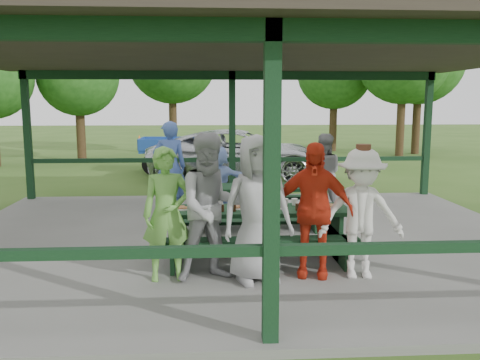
{
  "coord_description": "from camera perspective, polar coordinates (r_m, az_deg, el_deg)",
  "views": [
    {
      "loc": [
        -0.58,
        -8.39,
        2.38
      ],
      "look_at": [
        -0.07,
        -0.3,
        1.13
      ],
      "focal_mm": 38.0,
      "sensor_mm": 36.0,
      "label": 1
    }
  ],
  "objects": [
    {
      "name": "tree_right",
      "position": [
        23.79,
        17.9,
        12.91
      ],
      "size": [
        4.04,
        4.04,
        6.31
      ],
      "color": "#2F1F12",
      "rests_on": "ground"
    },
    {
      "name": "spectator_lblue",
      "position": [
        10.24,
        -2.43,
        -0.05
      ],
      "size": [
        1.35,
        0.51,
        1.43
      ],
      "primitive_type": "imported",
      "rotation": [
        0.0,
        0.0,
        3.21
      ],
      "color": "#9CB8F1",
      "rests_on": "concrete_slab"
    },
    {
      "name": "contestant_white_fedora",
      "position": [
        6.76,
        13.43,
        -3.68
      ],
      "size": [
        1.15,
        0.73,
        1.75
      ],
      "rotation": [
        0.0,
        0.0,
        -0.1
      ],
      "color": "silver",
      "rests_on": "concrete_slab"
    },
    {
      "name": "contestant_green",
      "position": [
        6.56,
        -8.19,
        -3.81
      ],
      "size": [
        0.69,
        0.51,
        1.73
      ],
      "primitive_type": "imported",
      "rotation": [
        0.0,
        0.0,
        0.16
      ],
      "color": "#65A843",
      "rests_on": "concrete_slab"
    },
    {
      "name": "pavilion_structure",
      "position": [
        8.44,
        0.36,
        14.12
      ],
      "size": [
        10.6,
        8.6,
        3.24
      ],
      "color": "black",
      "rests_on": "concrete_slab"
    },
    {
      "name": "tree_left",
      "position": [
        23.79,
        -7.67,
        13.34
      ],
      "size": [
        4.08,
        4.08,
        6.37
      ],
      "color": "#2F1F12",
      "rests_on": "ground"
    },
    {
      "name": "table_setting",
      "position": [
        7.4,
        3.03,
        -2.92
      ],
      "size": [
        2.4,
        0.45,
        0.1
      ],
      "color": "white",
      "rests_on": "picnic_table_near"
    },
    {
      "name": "concrete_slab",
      "position": [
        8.72,
        0.34,
        -6.73
      ],
      "size": [
        10.0,
        8.0,
        0.1
      ],
      "primitive_type": "cube",
      "color": "slate",
      "rests_on": "ground"
    },
    {
      "name": "contestant_grey_left",
      "position": [
        6.49,
        -3.18,
        -3.07
      ],
      "size": [
        1.08,
        0.94,
        1.9
      ],
      "primitive_type": "imported",
      "rotation": [
        0.0,
        0.0,
        0.27
      ],
      "color": "#97989A",
      "rests_on": "concrete_slab"
    },
    {
      "name": "spectator_blue",
      "position": [
        10.63,
        -7.9,
        1.47
      ],
      "size": [
        0.76,
        0.57,
        1.89
      ],
      "primitive_type": "imported",
      "rotation": [
        0.0,
        0.0,
        3.32
      ],
      "color": "#405CA8",
      "rests_on": "concrete_slab"
    },
    {
      "name": "tree_far_right",
      "position": [
        24.92,
        19.52,
        12.59
      ],
      "size": [
        4.03,
        4.03,
        6.29
      ],
      "color": "#2F1F12",
      "rests_on": "ground"
    },
    {
      "name": "contestant_red",
      "position": [
        6.7,
        8.16,
        -3.32
      ],
      "size": [
        1.11,
        0.67,
        1.77
      ],
      "primitive_type": "imported",
      "rotation": [
        0.0,
        0.0,
        -0.25
      ],
      "color": "red",
      "rests_on": "concrete_slab"
    },
    {
      "name": "ground",
      "position": [
        8.74,
        0.34,
        -7.05
      ],
      "size": [
        90.0,
        90.0,
        0.0
      ],
      "primitive_type": "plane",
      "color": "#32531A",
      "rests_on": "ground"
    },
    {
      "name": "tree_mid",
      "position": [
        25.4,
        10.57,
        11.82
      ],
      "size": [
        3.6,
        3.6,
        5.62
      ],
      "color": "#2F1F12",
      "rests_on": "ground"
    },
    {
      "name": "pickup_truck",
      "position": [
        15.58,
        0.01,
        2.84
      ],
      "size": [
        5.86,
        3.27,
        1.55
      ],
      "primitive_type": "imported",
      "rotation": [
        0.0,
        0.0,
        1.44
      ],
      "color": "silver",
      "rests_on": "ground"
    },
    {
      "name": "picnic_table_far",
      "position": [
        9.4,
        1.56,
        -2.34
      ],
      "size": [
        2.44,
        1.39,
        0.75
      ],
      "color": "black",
      "rests_on": "concrete_slab"
    },
    {
      "name": "tree_far_left",
      "position": [
        21.64,
        -17.71,
        11.07
      ],
      "size": [
        3.23,
        3.23,
        5.04
      ],
      "color": "#2F1F12",
      "rests_on": "ground"
    },
    {
      "name": "picnic_table_near",
      "position": [
        7.44,
        1.8,
        -5.25
      ],
      "size": [
        2.71,
        1.39,
        0.75
      ],
      "color": "black",
      "rests_on": "concrete_slab"
    },
    {
      "name": "farm_trailer",
      "position": [
        17.52,
        -6.73,
        2.95
      ],
      "size": [
        3.62,
        1.66,
        1.26
      ],
      "rotation": [
        0.0,
        0.0,
        -0.03
      ],
      "color": "navy",
      "rests_on": "ground"
    },
    {
      "name": "spectator_grey",
      "position": [
        10.54,
        9.3,
        0.7
      ],
      "size": [
        0.9,
        0.76,
        1.65
      ],
      "primitive_type": "imported",
      "rotation": [
        0.0,
        0.0,
        2.96
      ],
      "color": "gray",
      "rests_on": "concrete_slab"
    },
    {
      "name": "contestant_grey_mid",
      "position": [
        6.43,
        1.94,
        -3.24
      ],
      "size": [
        1.04,
        0.82,
        1.89
      ],
      "primitive_type": "imported",
      "rotation": [
        0.0,
        0.0,
        0.26
      ],
      "color": "#9B9B9D",
      "rests_on": "concrete_slab"
    }
  ]
}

